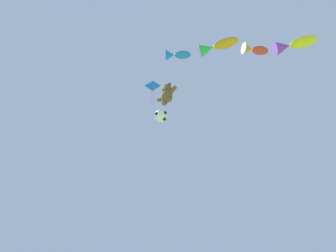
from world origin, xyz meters
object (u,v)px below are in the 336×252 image
object	(u,v)px
fish_kite_crimson	(254,50)
fish_kite_goldfin	(293,45)
soccer_ball_kite	(161,116)
fish_kite_cobalt	(176,55)
teddy_bear_kite	(167,94)
diamond_kite	(153,87)
fish_kite_tangerine	(216,46)

from	to	relation	value
fish_kite_crimson	fish_kite_goldfin	xyz separation A→B (m)	(1.73, 1.36, 0.07)
soccer_ball_kite	fish_kite_cobalt	world-z (taller)	fish_kite_cobalt
teddy_bear_kite	diamond_kite	distance (m)	4.04
teddy_bear_kite	diamond_kite	size ratio (longest dim) A/B	0.55
soccer_ball_kite	fish_kite_crimson	xyz separation A→B (m)	(5.52, 2.15, 3.04)
fish_kite_goldfin	diamond_kite	size ratio (longest dim) A/B	0.77
teddy_bear_kite	soccer_ball_kite	size ratio (longest dim) A/B	2.07
soccer_ball_kite	fish_kite_crimson	distance (m)	6.66
fish_kite_tangerine	diamond_kite	size ratio (longest dim) A/B	0.76
teddy_bear_kite	soccer_ball_kite	distance (m)	1.67
fish_kite_tangerine	fish_kite_cobalt	bearing A→B (deg)	-143.19
teddy_bear_kite	fish_kite_cobalt	distance (m)	2.34
fish_kite_goldfin	diamond_kite	distance (m)	9.67
soccer_ball_kite	fish_kite_cobalt	bearing A→B (deg)	-23.19
fish_kite_goldfin	diamond_kite	xyz separation A→B (m)	(-9.07, -2.83, 1.81)
teddy_bear_kite	fish_kite_goldfin	world-z (taller)	fish_kite_goldfin
fish_kite_cobalt	fish_kite_goldfin	bearing A→B (deg)	41.59
teddy_bear_kite	fish_kite_tangerine	bearing A→B (deg)	6.39
soccer_ball_kite	fish_kite_tangerine	xyz separation A→B (m)	(4.09, 0.45, 3.10)
fish_kite_crimson	diamond_kite	size ratio (longest dim) A/B	0.52
teddy_bear_kite	fish_kite_cobalt	xyz separation A→B (m)	(1.80, -0.99, 1.12)
teddy_bear_kite	soccer_ball_kite	bearing A→B (deg)	-175.40
soccer_ball_kite	fish_kite_tangerine	bearing A→B (deg)	6.21
fish_kite_cobalt	fish_kite_crimson	distance (m)	4.54
soccer_ball_kite	diamond_kite	bearing A→B (deg)	159.48
fish_kite_cobalt	fish_kite_crimson	size ratio (longest dim) A/B	0.91
fish_kite_tangerine	fish_kite_goldfin	bearing A→B (deg)	44.12
fish_kite_cobalt	fish_kite_crimson	world-z (taller)	fish_kite_crimson
soccer_ball_kite	diamond_kite	size ratio (longest dim) A/B	0.26
fish_kite_cobalt	fish_kite_goldfin	xyz separation A→B (m)	(5.03, 4.46, 0.37)
fish_kite_tangerine	fish_kite_goldfin	world-z (taller)	fish_kite_goldfin
fish_kite_crimson	teddy_bear_kite	bearing A→B (deg)	-157.47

